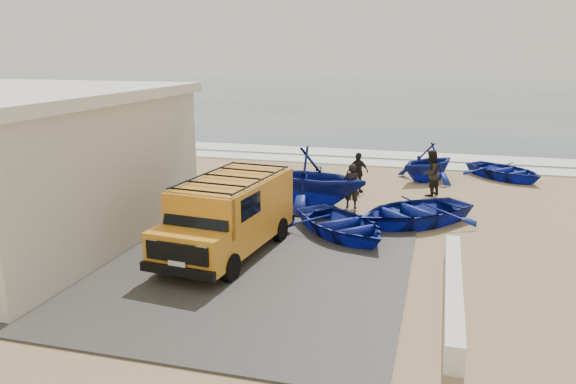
# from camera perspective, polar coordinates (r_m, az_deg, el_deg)

# --- Properties ---
(ground) EXTENTS (160.00, 160.00, 0.00)m
(ground) POSITION_cam_1_polar(r_m,az_deg,el_deg) (16.39, -1.52, -4.77)
(ground) COLOR #A0865D
(slab) EXTENTS (12.00, 10.00, 0.05)m
(slab) POSITION_cam_1_polar(r_m,az_deg,el_deg) (15.34, -10.94, -6.29)
(slab) COLOR #403E3B
(slab) RESTS_ON ground
(ocean) EXTENTS (180.00, 88.00, 0.01)m
(ocean) POSITION_cam_1_polar(r_m,az_deg,el_deg) (71.16, 11.94, 9.61)
(ocean) COLOR #385166
(ocean) RESTS_ON ground
(surf_line) EXTENTS (180.00, 1.60, 0.06)m
(surf_line) POSITION_cam_1_polar(r_m,az_deg,el_deg) (27.71, 5.75, 3.11)
(surf_line) COLOR white
(surf_line) RESTS_ON ground
(surf_wash) EXTENTS (180.00, 2.20, 0.04)m
(surf_wash) POSITION_cam_1_polar(r_m,az_deg,el_deg) (30.14, 6.57, 3.97)
(surf_wash) COLOR white
(surf_wash) RESTS_ON ground
(parapet) EXTENTS (0.35, 6.00, 0.55)m
(parapet) POSITION_cam_1_polar(r_m,az_deg,el_deg) (12.86, 16.42, -9.55)
(parapet) COLOR silver
(parapet) RESTS_ON ground
(van) EXTENTS (2.42, 5.08, 2.10)m
(van) POSITION_cam_1_polar(r_m,az_deg,el_deg) (14.98, -5.99, -2.15)
(van) COLOR orange
(van) RESTS_ON ground
(boat_near_left) EXTENTS (4.50, 4.53, 0.77)m
(boat_near_left) POSITION_cam_1_polar(r_m,az_deg,el_deg) (16.53, 5.47, -3.26)
(boat_near_left) COLOR navy
(boat_near_left) RESTS_ON ground
(boat_near_right) EXTENTS (4.90, 4.85, 0.83)m
(boat_near_right) POSITION_cam_1_polar(r_m,az_deg,el_deg) (18.04, 12.54, -1.95)
(boat_near_right) COLOR navy
(boat_near_right) RESTS_ON ground
(boat_mid_left) EXTENTS (4.48, 4.03, 2.09)m
(boat_mid_left) POSITION_cam_1_polar(r_m,az_deg,el_deg) (19.62, 2.39, 1.58)
(boat_mid_left) COLOR navy
(boat_mid_left) RESTS_ON ground
(boat_far_left) EXTENTS (3.91, 4.01, 1.60)m
(boat_far_left) POSITION_cam_1_polar(r_m,az_deg,el_deg) (24.19, 14.06, 2.99)
(boat_far_left) COLOR navy
(boat_far_left) RESTS_ON ground
(boat_far_right) EXTENTS (4.24, 4.23, 0.72)m
(boat_far_right) POSITION_cam_1_polar(r_m,az_deg,el_deg) (25.55, 21.16, 2.03)
(boat_far_right) COLOR navy
(boat_far_right) RESTS_ON ground
(fisherman_front) EXTENTS (0.61, 0.43, 1.57)m
(fisherman_front) POSITION_cam_1_polar(r_m,az_deg,el_deg) (19.45, 6.48, 0.61)
(fisherman_front) COLOR black
(fisherman_front) RESTS_ON ground
(fisherman_middle) EXTENTS (0.99, 1.06, 1.74)m
(fisherman_middle) POSITION_cam_1_polar(r_m,az_deg,el_deg) (21.66, 14.27, 1.88)
(fisherman_middle) COLOR black
(fisherman_middle) RESTS_ON ground
(fisherman_back) EXTENTS (0.96, 0.84, 1.56)m
(fisherman_back) POSITION_cam_1_polar(r_m,az_deg,el_deg) (21.68, 7.08, 1.98)
(fisherman_back) COLOR black
(fisherman_back) RESTS_ON ground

